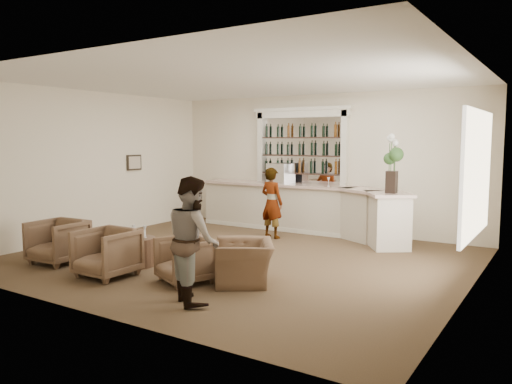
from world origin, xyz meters
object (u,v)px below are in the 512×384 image
cocktail_table (138,252)px  espresso_machine (281,173)px  bar_counter (305,209)px  flower_vase (392,160)px  sommelier (272,203)px  armchair_left (58,241)px  guest (193,240)px  armchair_right (185,260)px  armchair_far (244,262)px  armchair_center (107,253)px

cocktail_table → espresso_machine: 4.66m
bar_counter → flower_vase: flower_vase is taller
sommelier → armchair_left: sommelier is taller
guest → flower_vase: bearing=-69.8°
armchair_right → sommelier: bearing=124.0°
cocktail_table → armchair_far: armchair_far is taller
armchair_far → armchair_left: bearing=-112.5°
sommelier → armchair_far: size_ratio=1.60×
sommelier → guest: (1.37, -4.42, 0.07)m
armchair_left → flower_vase: 6.56m
cocktail_table → flower_vase: 5.25m
armchair_right → armchair_far: size_ratio=0.78×
guest → armchair_left: size_ratio=2.00×
armchair_right → bar_counter: bearing=118.0°
armchair_left → armchair_right: size_ratio=1.11×
bar_counter → flower_vase: bearing=-16.1°
armchair_left → armchair_right: armchair_left is taller
armchair_far → flower_vase: size_ratio=0.85×
bar_counter → guest: (1.04, -5.41, 0.29)m
sommelier → guest: guest is taller
bar_counter → flower_vase: (2.28, -0.66, 1.23)m
bar_counter → cocktail_table: bar_counter is taller
cocktail_table → armchair_right: (1.38, -0.34, 0.10)m
armchair_far → guest: bearing=-39.0°
cocktail_table → guest: (2.08, -0.99, 0.61)m
bar_counter → sommelier: 1.07m
bar_counter → armchair_left: (-2.39, -5.05, -0.18)m
armchair_left → espresso_machine: espresso_machine is taller
armchair_left → armchair_far: 3.60m
armchair_left → guest: bearing=-9.3°
bar_counter → espresso_machine: bearing=172.5°
armchair_center → espresso_machine: size_ratio=1.55×
bar_counter → armchair_right: bar_counter is taller
sommelier → armchair_far: (1.45, -3.29, -0.47)m
sommelier → armchair_center: sommelier is taller
cocktail_table → armchair_left: size_ratio=0.72×
espresso_machine → flower_vase: (3.00, -0.75, 0.42)m
espresso_machine → flower_vase: bearing=-6.9°
sommelier → bar_counter: bearing=-98.2°
armchair_right → flower_vase: bearing=88.6°
armchair_center → armchair_far: 2.26m
armchair_left → bar_counter: bearing=61.4°
sommelier → espresso_machine: size_ratio=2.86×
sommelier → armchair_right: size_ratio=2.05×
cocktail_table → sommelier: 3.54m
sommelier → flower_vase: size_ratio=1.35×
guest → sommelier: bearing=-38.0°
guest → armchair_center: (-1.99, 0.22, -0.47)m
guest → armchair_left: 3.48m
flower_vase → armchair_right: bearing=-115.3°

